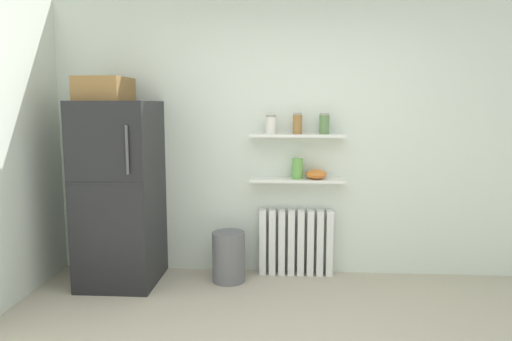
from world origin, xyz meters
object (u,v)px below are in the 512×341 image
at_px(refrigerator, 119,188).
at_px(vase, 297,169).
at_px(trash_bin, 228,257).
at_px(shelf_bowl, 316,174).
at_px(storage_jar_2, 324,124).
at_px(storage_jar_0, 271,125).
at_px(storage_jar_1, 297,124).
at_px(radiator, 296,242).

bearing_deg(refrigerator, vase, 8.78).
height_order(refrigerator, vase, refrigerator).
relative_size(refrigerator, trash_bin, 4.02).
bearing_deg(shelf_bowl, storage_jar_2, 0.00).
bearing_deg(trash_bin, shelf_bowl, 13.23).
distance_m(vase, shelf_bowl, 0.18).
xyz_separation_m(storage_jar_2, trash_bin, (-0.87, -0.19, -1.22)).
bearing_deg(trash_bin, storage_jar_0, 26.51).
bearing_deg(storage_jar_1, storage_jar_0, -180.00).
distance_m(radiator, shelf_bowl, 0.69).
relative_size(storage_jar_2, trash_bin, 0.42).
xyz_separation_m(shelf_bowl, trash_bin, (-0.80, -0.19, -0.75)).
relative_size(refrigerator, radiator, 2.67).
bearing_deg(radiator, storage_jar_0, -173.00).
relative_size(radiator, vase, 3.68).
relative_size(storage_jar_0, shelf_bowl, 0.88).
height_order(storage_jar_2, vase, storage_jar_2).
height_order(storage_jar_0, trash_bin, storage_jar_0).
xyz_separation_m(radiator, shelf_bowl, (0.18, -0.03, 0.67)).
relative_size(storage_jar_2, vase, 1.02).
distance_m(storage_jar_1, shelf_bowl, 0.50).
distance_m(shelf_bowl, trash_bin, 1.11).
bearing_deg(radiator, storage_jar_1, -90.00).
bearing_deg(vase, shelf_bowl, 0.00).
height_order(storage_jar_0, vase, storage_jar_0).
relative_size(storage_jar_0, storage_jar_1, 0.90).
distance_m(storage_jar_1, trash_bin, 1.38).
bearing_deg(storage_jar_2, storage_jar_1, 180.00).
bearing_deg(radiator, shelf_bowl, -9.56).
bearing_deg(storage_jar_1, storage_jar_2, -0.00).
height_order(storage_jar_2, shelf_bowl, storage_jar_2).
height_order(radiator, trash_bin, radiator).
xyz_separation_m(radiator, storage_jar_2, (0.24, -0.03, 1.13)).
distance_m(storage_jar_0, storage_jar_2, 0.49).
height_order(storage_jar_1, vase, storage_jar_1).
bearing_deg(storage_jar_0, radiator, 7.00).
bearing_deg(vase, storage_jar_2, 0.00).
relative_size(vase, shelf_bowl, 0.96).
bearing_deg(shelf_bowl, trash_bin, -166.77).
relative_size(radiator, storage_jar_1, 3.58).
height_order(refrigerator, shelf_bowl, refrigerator).
bearing_deg(trash_bin, radiator, 19.34).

